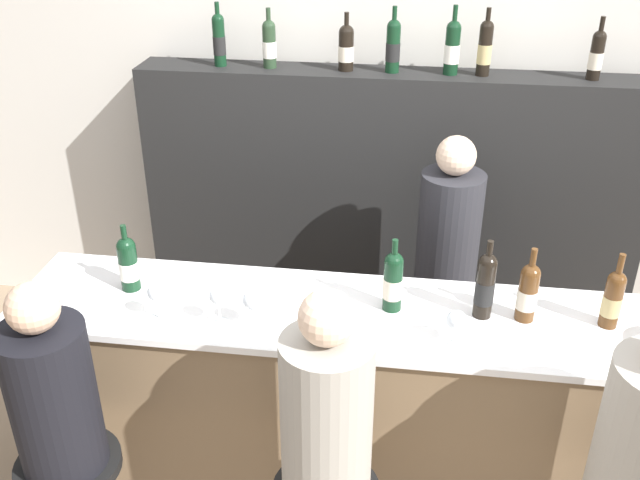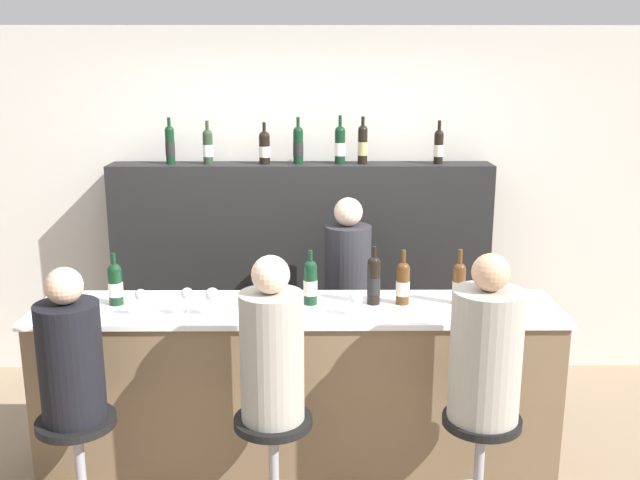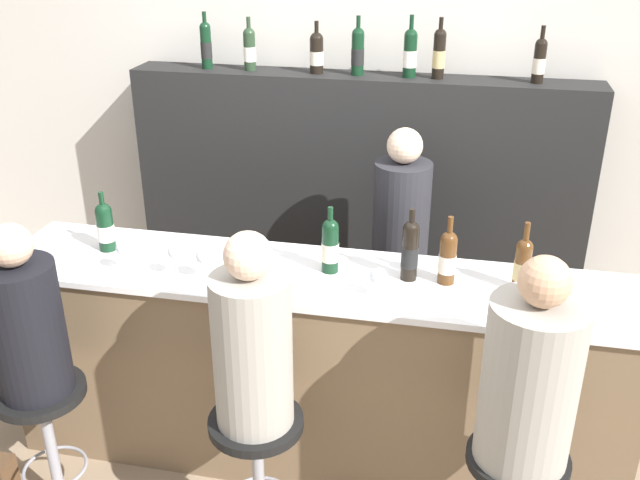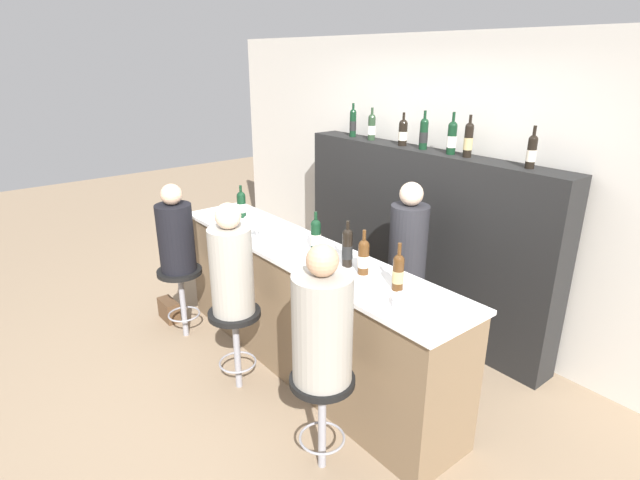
{
  "view_description": "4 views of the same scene",
  "coord_description": "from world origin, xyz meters",
  "px_view_note": "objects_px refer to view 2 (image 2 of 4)",
  "views": [
    {
      "loc": [
        0.12,
        -2.07,
        2.62
      ],
      "look_at": [
        -0.2,
        0.22,
        1.37
      ],
      "focal_mm": 40.0,
      "sensor_mm": 36.0,
      "label": 1
    },
    {
      "loc": [
        0.1,
        -3.47,
        2.34
      ],
      "look_at": [
        0.13,
        0.29,
        1.4
      ],
      "focal_mm": 40.0,
      "sensor_mm": 36.0,
      "label": 2
    },
    {
      "loc": [
        0.62,
        -2.48,
        2.52
      ],
      "look_at": [
        0.05,
        0.24,
        1.22
      ],
      "focal_mm": 40.0,
      "sensor_mm": 36.0,
      "label": 3
    },
    {
      "loc": [
        2.81,
        -1.83,
        2.42
      ],
      "look_at": [
        0.16,
        0.29,
        1.15
      ],
      "focal_mm": 28.0,
      "sensor_mm": 36.0,
      "label": 4
    }
  ],
  "objects_px": {
    "bar_stool_middle": "(274,443)",
    "bartender": "(347,314)",
    "metal_bowl": "(499,305)",
    "wine_bottle_backbar_4": "(340,144)",
    "wine_bottle_backbar_6": "(439,146)",
    "wine_bottle_backbar_0": "(170,144)",
    "wine_glass_2": "(212,296)",
    "bar_stool_right": "(480,442)",
    "wine_bottle_counter_1": "(310,282)",
    "wine_bottle_counter_0": "(115,284)",
    "wine_glass_0": "(141,297)",
    "wine_bottle_counter_4": "(459,283)",
    "wine_bottle_backbar_5": "(363,144)",
    "wine_bottle_counter_3": "(403,283)",
    "wine_bottle_backbar_1": "(208,146)",
    "wine_bottle_counter_2": "(374,280)",
    "bar_stool_left": "(78,444)",
    "guest_seated_right": "(486,350)",
    "wine_bottle_backbar_2": "(264,147)",
    "wine_bottle_backbar_3": "(298,145)",
    "wine_glass_1": "(187,296)",
    "guest_seated_left": "(70,355)",
    "guest_seated_middle": "(272,349)",
    "wine_glass_3": "(356,299)"
  },
  "relations": [
    {
      "from": "bar_stool_middle",
      "to": "bartender",
      "type": "distance_m",
      "value": 1.45
    },
    {
      "from": "bar_stool_middle",
      "to": "metal_bowl",
      "type": "bearing_deg",
      "value": 22.55
    },
    {
      "from": "wine_bottle_backbar_4",
      "to": "wine_bottle_backbar_6",
      "type": "bearing_deg",
      "value": 0.0
    },
    {
      "from": "wine_bottle_backbar_0",
      "to": "metal_bowl",
      "type": "relative_size",
      "value": 1.68
    },
    {
      "from": "wine_bottle_backbar_0",
      "to": "wine_glass_2",
      "type": "height_order",
      "value": "wine_bottle_backbar_0"
    },
    {
      "from": "bar_stool_right",
      "to": "wine_bottle_counter_1",
      "type": "bearing_deg",
      "value": 143.74
    },
    {
      "from": "wine_bottle_counter_0",
      "to": "bartender",
      "type": "distance_m",
      "value": 1.6
    },
    {
      "from": "wine_bottle_counter_1",
      "to": "wine_glass_0",
      "type": "xyz_separation_m",
      "value": [
        -0.9,
        -0.2,
        -0.02
      ]
    },
    {
      "from": "wine_bottle_counter_4",
      "to": "wine_bottle_backbar_5",
      "type": "relative_size",
      "value": 0.94
    },
    {
      "from": "wine_bottle_counter_0",
      "to": "wine_bottle_counter_3",
      "type": "distance_m",
      "value": 1.6
    },
    {
      "from": "wine_bottle_backbar_1",
      "to": "metal_bowl",
      "type": "xyz_separation_m",
      "value": [
        1.76,
        -1.38,
        -0.71
      ]
    },
    {
      "from": "wine_bottle_counter_2",
      "to": "wine_glass_0",
      "type": "relative_size",
      "value": 2.2
    },
    {
      "from": "bar_stool_left",
      "to": "guest_seated_right",
      "type": "bearing_deg",
      "value": -0.0
    },
    {
      "from": "wine_bottle_counter_0",
      "to": "bar_stool_middle",
      "type": "relative_size",
      "value": 0.45
    },
    {
      "from": "wine_bottle_counter_2",
      "to": "wine_glass_0",
      "type": "xyz_separation_m",
      "value": [
        -1.25,
        -0.2,
        -0.03
      ]
    },
    {
      "from": "wine_bottle_backbar_5",
      "to": "wine_bottle_backbar_6",
      "type": "bearing_deg",
      "value": -0.0
    },
    {
      "from": "wine_bottle_backbar_2",
      "to": "wine_bottle_backbar_4",
      "type": "xyz_separation_m",
      "value": [
        0.53,
        0.0,
        0.02
      ]
    },
    {
      "from": "wine_bottle_counter_3",
      "to": "bar_stool_middle",
      "type": "relative_size",
      "value": 0.47
    },
    {
      "from": "wine_bottle_backbar_3",
      "to": "bar_stool_right",
      "type": "height_order",
      "value": "wine_bottle_backbar_3"
    },
    {
      "from": "wine_bottle_counter_4",
      "to": "wine_glass_2",
      "type": "xyz_separation_m",
      "value": [
        -1.35,
        -0.2,
        -0.01
      ]
    },
    {
      "from": "wine_bottle_counter_2",
      "to": "wine_bottle_backbar_2",
      "type": "height_order",
      "value": "wine_bottle_backbar_2"
    },
    {
      "from": "wine_bottle_counter_0",
      "to": "guest_seated_right",
      "type": "distance_m",
      "value": 2.03
    },
    {
      "from": "wine_bottle_counter_3",
      "to": "wine_bottle_backbar_6",
      "type": "height_order",
      "value": "wine_bottle_backbar_6"
    },
    {
      "from": "wine_bottle_counter_3",
      "to": "bar_stool_left",
      "type": "distance_m",
      "value": 1.88
    },
    {
      "from": "wine_bottle_counter_1",
      "to": "guest_seated_right",
      "type": "relative_size",
      "value": 0.38
    },
    {
      "from": "wine_bottle_backbar_6",
      "to": "guest_seated_right",
      "type": "relative_size",
      "value": 0.37
    },
    {
      "from": "bar_stool_right",
      "to": "wine_glass_1",
      "type": "bearing_deg",
      "value": 164.21
    },
    {
      "from": "wine_bottle_counter_0",
      "to": "bartender",
      "type": "xyz_separation_m",
      "value": [
        1.33,
        0.76,
        -0.46
      ]
    },
    {
      "from": "wine_bottle_backbar_3",
      "to": "wine_bottle_backbar_5",
      "type": "relative_size",
      "value": 0.99
    },
    {
      "from": "wine_bottle_counter_0",
      "to": "wine_bottle_counter_2",
      "type": "height_order",
      "value": "wine_bottle_counter_2"
    },
    {
      "from": "wine_bottle_backbar_3",
      "to": "wine_glass_2",
      "type": "relative_size",
      "value": 2.08
    },
    {
      "from": "wine_bottle_backbar_1",
      "to": "guest_seated_left",
      "type": "distance_m",
      "value": 2.08
    },
    {
      "from": "guest_seated_left",
      "to": "guest_seated_middle",
      "type": "height_order",
      "value": "guest_seated_middle"
    },
    {
      "from": "bar_stool_right",
      "to": "wine_bottle_backbar_0",
      "type": "bearing_deg",
      "value": 134.43
    },
    {
      "from": "metal_bowl",
      "to": "bartender",
      "type": "distance_m",
      "value": 1.23
    },
    {
      "from": "wine_bottle_backbar_1",
      "to": "guest_seated_middle",
      "type": "height_order",
      "value": "wine_bottle_backbar_1"
    },
    {
      "from": "wine_bottle_backbar_5",
      "to": "guest_seated_right",
      "type": "distance_m",
      "value": 2.09
    },
    {
      "from": "wine_bottle_backbar_3",
      "to": "bartender",
      "type": "relative_size",
      "value": 0.22
    },
    {
      "from": "bar_stool_left",
      "to": "bartender",
      "type": "height_order",
      "value": "bartender"
    },
    {
      "from": "wine_bottle_counter_4",
      "to": "wine_bottle_backbar_1",
      "type": "xyz_separation_m",
      "value": [
        -1.56,
        1.26,
        0.62
      ]
    },
    {
      "from": "wine_glass_3",
      "to": "bar_stool_right",
      "type": "xyz_separation_m",
      "value": [
        0.6,
        -0.42,
        -0.61
      ]
    },
    {
      "from": "wine_bottle_counter_4",
      "to": "wine_glass_1",
      "type": "relative_size",
      "value": 1.98
    },
    {
      "from": "wine_glass_2",
      "to": "wine_bottle_backbar_4",
      "type": "bearing_deg",
      "value": 63.61
    },
    {
      "from": "bar_stool_left",
      "to": "wine_bottle_backbar_2",
      "type": "bearing_deg",
      "value": 66.65
    },
    {
      "from": "wine_bottle_counter_1",
      "to": "wine_glass_1",
      "type": "relative_size",
      "value": 1.97
    },
    {
      "from": "wine_bottle_backbar_6",
      "to": "bar_stool_middle",
      "type": "height_order",
      "value": "wine_bottle_backbar_6"
    },
    {
      "from": "wine_bottle_counter_1",
      "to": "guest_seated_middle",
      "type": "bearing_deg",
      "value": -106.24
    },
    {
      "from": "wine_bottle_backbar_1",
      "to": "bar_stool_right",
      "type": "relative_size",
      "value": 0.46
    },
    {
      "from": "wine_bottle_backbar_1",
      "to": "wine_glass_0",
      "type": "xyz_separation_m",
      "value": [
        -0.17,
        -1.46,
        -0.63
      ]
    },
    {
      "from": "wine_bottle_backbar_3",
      "to": "bar_stool_left",
      "type": "xyz_separation_m",
      "value": [
        -1.05,
        -1.88,
        -1.26
      ]
    }
  ]
}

